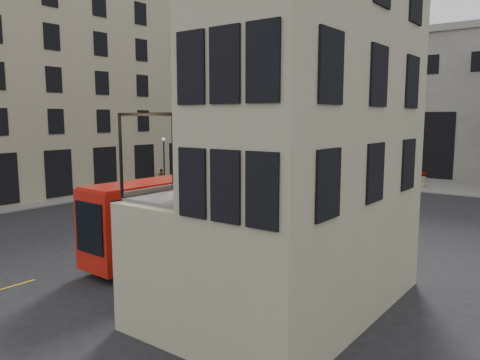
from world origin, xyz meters
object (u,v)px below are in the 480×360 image
Objects in this scene: car_c at (218,176)px; cafe_chair_b at (261,179)px; pedestrian_e at (161,178)px; cafe_chair_a at (215,188)px; bicycle at (273,205)px; pedestrian_d at (424,180)px; pedestrian_a at (230,172)px; cafe_table_far at (263,166)px; cyclist at (259,206)px; bus_near at (177,212)px; traffic_light_near at (260,187)px; pedestrian_b at (315,179)px; cafe_chair_c at (263,179)px; bus_far at (309,160)px; pedestrian_c at (384,172)px; street_lamp_a at (164,166)px; traffic_light_far at (239,160)px; car_a at (261,185)px; cafe_chair_d at (299,171)px; car_b at (359,181)px; street_lamp_b at (333,161)px; cafe_table_near at (196,176)px; cafe_table_mid at (223,170)px.

cafe_chair_b is (23.23, -25.23, 4.12)m from car_c.
pedestrian_e is 34.25m from cafe_chair_a.
bicycle is 0.91× the size of pedestrian_d.
car_c is 3.15× the size of pedestrian_a.
cyclist is at bearing 125.31° from cafe_table_far.
bus_near is at bearing -175.81° from bicycle.
pedestrian_d is at bearing -6.99° from cyclist.
traffic_light_near is 19.53m from pedestrian_e.
cafe_chair_c reaches higher than pedestrian_b.
bicycle is at bearing -69.67° from bus_far.
pedestrian_d reaches higher than pedestrian_c.
pedestrian_e is (-2.00, 1.42, -1.46)m from street_lamp_a.
traffic_light_far is 3.16m from car_c.
bus_near reaches higher than pedestrian_a.
pedestrian_a is (-8.71, 6.04, 0.07)m from car_a.
car_c is at bearing 138.06° from traffic_light_near.
cafe_chair_c is (1.53, -2.18, -0.26)m from cafe_table_far.
bicycle is at bearing 121.34° from cafe_chair_b.
car_a is at bearing 26.52° from street_lamp_a.
cafe_table_far is at bearing -101.40° from pedestrian_b.
traffic_light_near is at bearing 133.58° from cafe_chair_d.
pedestrian_a is at bearing 161.83° from car_b.
bus_near reaches higher than pedestrian_e.
bus_near is 33.19m from pedestrian_d.
pedestrian_d is at bearing 142.65° from pedestrian_e.
car_c is at bearing 132.79° from cafe_chair_c.
car_b is 2.92× the size of pedestrian_d.
pedestrian_a reaches higher than pedestrian_c.
traffic_light_near is 0.36× the size of bus_near.
traffic_light_near is 3.99× the size of cafe_chair_d.
pedestrian_c is (6.73, 6.38, -1.54)m from bus_far.
cafe_table_near is at bearing -71.89° from street_lamp_b.
cafe_chair_c is (15.99, -33.10, 2.54)m from bus_far.
pedestrian_b is at bearing -21.24° from pedestrian_a.
street_lamp_a is at bearing 159.44° from traffic_light_near.
car_c is 6.65× the size of cafe_table_far.
cafe_table_mid reaches higher than traffic_light_near.
car_a is 10.60m from pedestrian_a.
pedestrian_a is 0.98× the size of pedestrian_b.
bus_far is 6.66× the size of cyclist.
cafe_chair_d is (9.17, -36.40, 4.10)m from pedestrian_c.
bus_near is at bearing 155.20° from cafe_table_mid.
bus_far reaches higher than cyclist.
pedestrian_b is at bearing 74.02° from pedestrian_c.
bus_near is 7.21m from cafe_chair_d.
pedestrian_d is at bearing 34.80° from car_a.
cafe_chair_b is (8.93, -12.77, 4.09)m from cyclist.
street_lamp_a reaches higher than traffic_light_far.
street_lamp_b reaches higher than traffic_light_far.
cafe_chair_d is (23.17, -22.06, 4.12)m from car_c.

